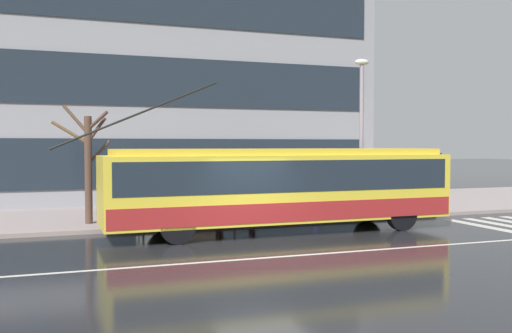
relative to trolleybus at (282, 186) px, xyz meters
name	(u,v)px	position (x,y,z in m)	size (l,w,h in m)	color
ground_plane	(266,249)	(-1.56, -2.64, -1.52)	(160.00, 160.00, 0.00)	#232428
sidewalk_slab	(190,210)	(-1.56, 6.60, -1.45)	(80.00, 10.00, 0.14)	gray
crosswalk_stripe_edge_near	(489,227)	(7.18, -1.52, -1.52)	(0.44, 4.40, 0.01)	beige
crosswalk_stripe_inner_a	(509,226)	(8.08, -1.52, -1.52)	(0.44, 4.40, 0.01)	beige
lane_centre_line	(282,257)	(-1.56, -3.84, -1.52)	(72.00, 0.14, 0.01)	silver
trolleybus	(282,186)	(0.00, 0.00, 0.00)	(12.97, 2.59, 4.81)	yellow
bus_shelter	(184,170)	(-2.51, 3.40, 0.43)	(3.61, 1.77, 2.39)	gray
pedestrian_at_shelter	(317,173)	(2.90, 3.31, 0.23)	(1.33, 1.33, 1.97)	navy
pedestrian_approaching_curb	(254,173)	(-0.02, 2.68, 0.30)	(1.37, 1.37, 2.04)	#2A1E2F
pedestrian_walking_past	(217,177)	(-1.62, 2.07, 0.23)	(1.18, 1.18, 1.99)	#59514D
street_lamp	(361,122)	(4.25, 2.16, 2.25)	(0.60, 0.32, 6.07)	gray
street_tree_bare	(88,161)	(-5.95, 3.20, 0.81)	(2.04, 1.28, 4.13)	brown
office_tower_corner_left	(143,29)	(-2.14, 15.73, 8.02)	(22.07, 14.64, 19.06)	gray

